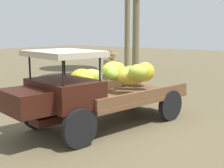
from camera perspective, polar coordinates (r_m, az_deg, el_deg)
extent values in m
plane|color=brown|center=(7.34, -1.80, -7.89)|extent=(60.00, 60.00, 0.00)
cube|color=#36160E|center=(7.44, -0.57, -4.15)|extent=(4.01, 1.20, 0.16)
cylinder|color=black|center=(5.98, -5.98, -8.20)|extent=(0.78, 0.29, 0.77)
cylinder|color=black|center=(7.29, -13.44, -5.13)|extent=(0.78, 0.29, 0.77)
cylinder|color=black|center=(7.89, 10.72, -3.89)|extent=(0.78, 0.29, 0.77)
cylinder|color=black|center=(8.92, 2.54, -2.14)|extent=(0.78, 0.29, 0.77)
cube|color=brown|center=(7.70, 1.94, -2.31)|extent=(3.27, 2.26, 0.10)
cube|color=brown|center=(7.12, 6.41, -2.04)|extent=(2.96, 0.66, 0.22)
cube|color=brown|center=(8.25, -1.91, -0.35)|extent=(2.96, 0.66, 0.22)
cube|color=#36160E|center=(6.59, -8.76, -1.59)|extent=(1.37, 1.70, 0.55)
cube|color=#36160E|center=(6.17, -15.75, -3.15)|extent=(0.89, 1.18, 0.44)
cylinder|color=black|center=(5.73, -9.03, 2.27)|extent=(0.04, 0.04, 0.55)
cylinder|color=black|center=(6.85, -14.95, 3.27)|extent=(0.04, 0.04, 0.55)
cylinder|color=black|center=(6.25, -2.25, 3.00)|extent=(0.04, 0.04, 0.55)
cylinder|color=black|center=(7.28, -8.77, 3.86)|extent=(0.04, 0.04, 0.55)
cube|color=#BCB195|center=(6.48, -8.95, 5.58)|extent=(1.49, 1.73, 0.12)
ellipsoid|color=#CED334|center=(7.37, -5.65, 0.83)|extent=(0.73, 0.64, 0.52)
ellipsoid|color=#A9C247|center=(7.61, -4.02, 0.97)|extent=(0.78, 0.72, 0.59)
ellipsoid|color=#A6BC3A|center=(7.37, 4.81, 2.22)|extent=(0.64, 0.65, 0.38)
ellipsoid|color=gold|center=(7.69, 3.33, 1.38)|extent=(0.83, 0.81, 0.52)
ellipsoid|color=gold|center=(8.78, 5.38, 1.78)|extent=(0.54, 0.55, 0.54)
ellipsoid|color=yellow|center=(8.24, 6.11, 2.23)|extent=(0.63, 0.64, 0.52)
ellipsoid|color=#82C12C|center=(8.29, 3.41, 1.95)|extent=(0.72, 0.72, 0.54)
ellipsoid|color=gold|center=(6.91, -4.08, -0.92)|extent=(0.82, 0.82, 0.56)
ellipsoid|color=#95C341|center=(7.84, 0.16, 2.03)|extent=(0.63, 0.60, 0.51)
ellipsoid|color=#B6C43A|center=(7.95, 0.39, 2.68)|extent=(0.81, 0.76, 0.54)
cylinder|color=#444C47|center=(9.27, 0.56, -1.58)|extent=(0.15, 0.15, 0.80)
cylinder|color=#444C47|center=(9.13, -0.78, -1.77)|extent=(0.15, 0.15, 0.80)
cube|color=#837153|center=(9.09, -0.10, 2.63)|extent=(0.46, 0.36, 0.59)
cylinder|color=#837153|center=(9.05, 0.78, 3.17)|extent=(0.23, 0.41, 0.10)
cylinder|color=#837153|center=(8.94, -0.27, 3.08)|extent=(0.39, 0.30, 0.10)
sphere|color=tan|center=(9.04, -0.10, 5.19)|extent=(0.22, 0.22, 0.22)
cylinder|color=#987D50|center=(9.04, -0.10, 5.60)|extent=(0.34, 0.34, 0.02)
cylinder|color=#987D50|center=(9.04, -0.10, 5.98)|extent=(0.20, 0.20, 0.10)
cube|color=olive|center=(9.82, 5.65, -2.20)|extent=(0.45, 0.57, 0.39)
cylinder|color=#7D7150|center=(17.11, 2.88, 14.64)|extent=(0.29, 0.29, 7.36)
cylinder|color=#706644|center=(13.70, 4.48, 13.46)|extent=(0.29, 0.29, 6.22)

